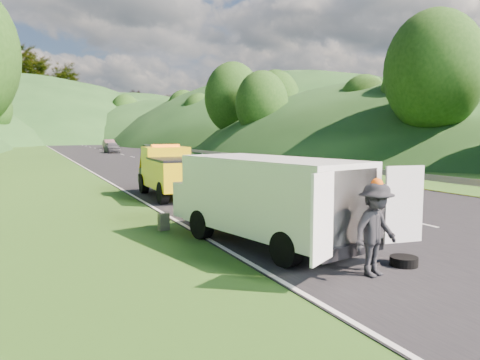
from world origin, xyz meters
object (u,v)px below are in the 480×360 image
suitcase (164,222)px  passing_suv (246,178)px  white_van (265,196)px  spare_tire (404,266)px  tow_truck (172,172)px  worker (374,277)px  woman (204,228)px  child (238,232)px

suitcase → passing_suv: passing_suv is taller
white_van → spare_tire: bearing=-70.4°
tow_truck → passing_suv: size_ratio=1.12×
spare_tire → passing_suv: bearing=74.2°
tow_truck → passing_suv: bearing=45.5°
tow_truck → white_van: tow_truck is taller
spare_tire → white_van: bearing=121.9°
tow_truck → white_van: size_ratio=0.81×
worker → tow_truck: bearing=77.9°
white_van → suitcase: 3.60m
suitcase → passing_suv: 16.09m
tow_truck → worker: 12.87m
suitcase → passing_suv: (9.14, 13.24, -0.26)m
white_van → woman: (-0.68, 2.72, -1.28)m
child → white_van: bearing=-82.3°
tow_truck → spare_tire: 12.67m
tow_truck → spare_tire: bearing=-81.6°
suitcase → tow_truck: bearing=71.3°
spare_tire → woman: bearing=113.9°
tow_truck → suitcase: tow_truck is taller
white_van → passing_suv: (7.26, 16.13, -1.28)m
worker → spare_tire: 1.11m
white_van → suitcase: bearing=110.7°
woman → spare_tire: woman is taller
child → spare_tire: size_ratio=1.64×
child → suitcase: size_ratio=1.93×
tow_truck → suitcase: 7.09m
woman → child: (0.73, -0.95, 0.00)m
white_van → worker: bearing=-88.8°
woman → worker: size_ratio=0.93×
child → worker: 5.08m
white_van → child: white_van is taller
white_van → woman: white_van is taller
white_van → child: bearing=75.9°
worker → passing_suv: size_ratio=0.39×
tow_truck → woman: tow_truck is taller
white_van → passing_suv: white_van is taller
white_van → passing_suv: 17.74m
tow_truck → worker: tow_truck is taller
worker → suitcase: 6.70m
tow_truck → worker: (0.39, -12.82, -1.14)m
child → spare_tire: bearing=-59.8°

